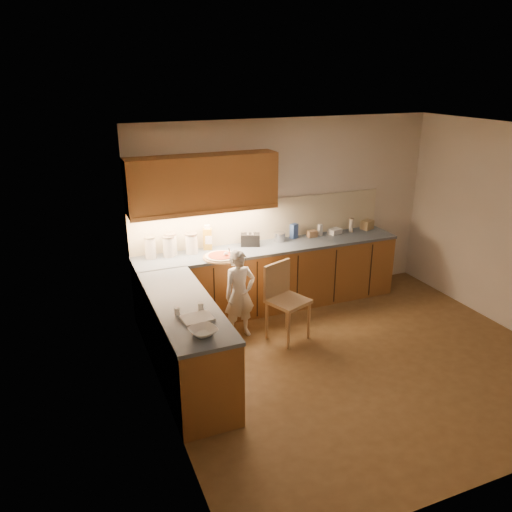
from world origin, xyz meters
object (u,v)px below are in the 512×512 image
Objects in this scene: pizza_on_board at (221,257)px; oil_jug at (208,238)px; child at (240,294)px; toaster at (250,240)px; wooden_chair at (284,296)px.

pizza_on_board is 1.37× the size of oil_jug.
child is at bearing -79.70° from oil_jug.
oil_jug reaches higher than pizza_on_board.
toaster is at bearing 53.79° from child.
toaster is (0.59, -0.07, -0.07)m from oil_jug.
toaster is (0.44, 0.74, 0.43)m from child.
pizza_on_board is at bearing 96.84° from child.
wooden_chair is at bearing -47.75° from pizza_on_board.
child is (0.09, -0.42, -0.37)m from pizza_on_board.
wooden_chair is 3.28× the size of toaster.
pizza_on_board is 0.41× the size of child.
child reaches higher than toaster.
toaster is at bearing 31.17° from pizza_on_board.
wooden_chair is 1.33m from oil_jug.
child is at bearing -99.59° from toaster.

